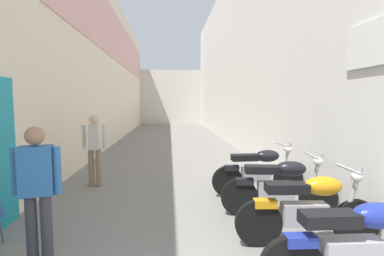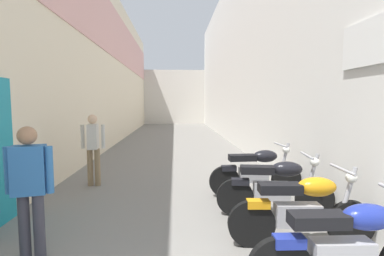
{
  "view_description": "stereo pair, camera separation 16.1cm",
  "coord_description": "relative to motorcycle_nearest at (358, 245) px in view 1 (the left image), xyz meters",
  "views": [
    {
      "loc": [
        -0.12,
        -0.68,
        1.82
      ],
      "look_at": [
        0.53,
        7.43,
        1.1
      ],
      "focal_mm": 26.65,
      "sensor_mm": 36.0,
      "label": 1
    },
    {
      "loc": [
        0.04,
        -0.69,
        1.82
      ],
      "look_at": [
        0.53,
        7.43,
        1.1
      ],
      "focal_mm": 26.65,
      "sensor_mm": 36.0,
      "label": 2
    }
  ],
  "objects": [
    {
      "name": "building_far_end",
      "position": [
        -1.63,
        23.08,
        1.8
      ],
      "size": [
        8.15,
        2.0,
        4.61
      ],
      "primitive_type": "cube",
      "color": "beige",
      "rests_on": "ground"
    },
    {
      "name": "motorcycle_third",
      "position": [
        -0.0,
        1.91,
        0.0
      ],
      "size": [
        1.84,
        0.58,
        1.04
      ],
      "color": "black",
      "rests_on": "ground"
    },
    {
      "name": "motorcycle_second",
      "position": [
        -0.0,
        0.95,
        0.0
      ],
      "size": [
        1.85,
        0.58,
        1.04
      ],
      "color": "black",
      "rests_on": "ground"
    },
    {
      "name": "motorcycle_nearest",
      "position": [
        0.0,
        0.0,
        0.0
      ],
      "size": [
        1.85,
        0.58,
        1.04
      ],
      "color": "black",
      "rests_on": "ground"
    },
    {
      "name": "ground_plane",
      "position": [
        -1.63,
        8.17,
        -0.5
      ],
      "size": [
        39.83,
        39.83,
        0.0
      ],
      "primitive_type": "plane",
      "color": "slate"
    },
    {
      "name": "pedestrian_further_down",
      "position": [
        -3.38,
        3.84,
        0.42
      ],
      "size": [
        0.52,
        0.36,
        1.57
      ],
      "color": "#8C7251",
      "rests_on": "ground"
    },
    {
      "name": "motorcycle_fourth",
      "position": [
        -0.0,
        2.97,
        0.0
      ],
      "size": [
        1.85,
        0.58,
        1.04
      ],
      "color": "black",
      "rests_on": "ground"
    },
    {
      "name": "pedestrian_mid_alley",
      "position": [
        -3.19,
        0.73,
        0.42
      ],
      "size": [
        0.52,
        0.27,
        1.57
      ],
      "color": "#383842",
      "rests_on": "ground"
    },
    {
      "name": "building_right",
      "position": [
        1.14,
        10.17,
        3.3
      ],
      "size": [
        0.45,
        23.83,
        7.6
      ],
      "color": "silver",
      "rests_on": "ground"
    },
    {
      "name": "building_left",
      "position": [
        -4.4,
        10.13,
        2.9
      ],
      "size": [
        0.45,
        23.83,
        6.73
      ],
      "color": "beige",
      "rests_on": "ground"
    }
  ]
}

